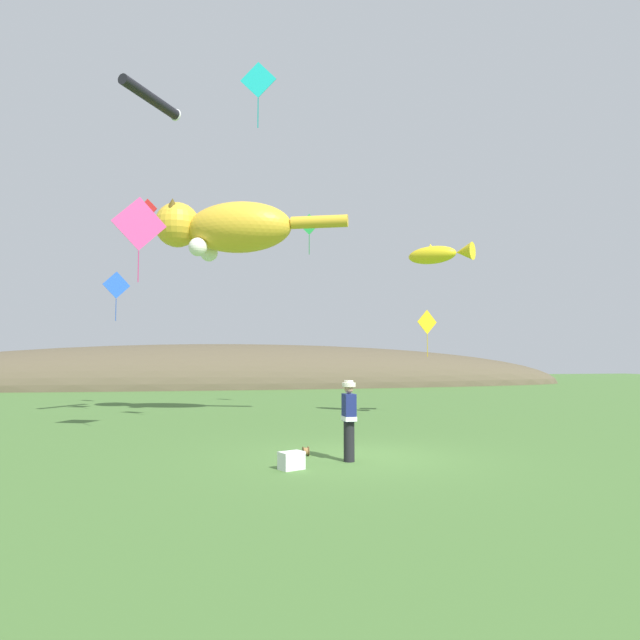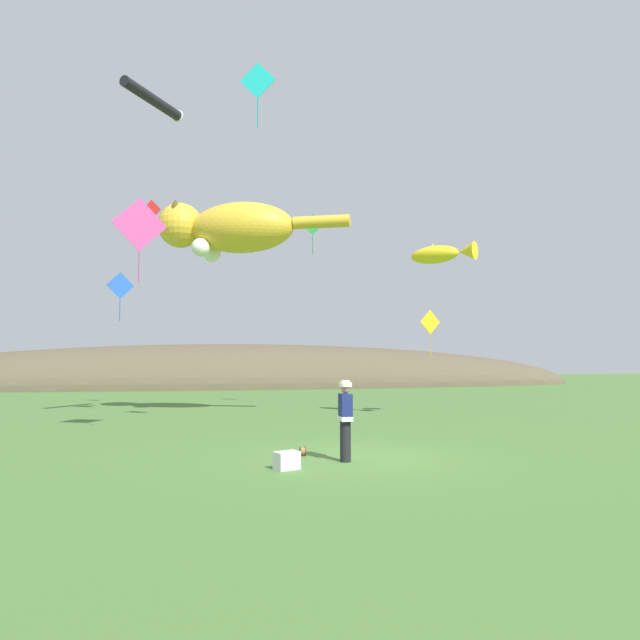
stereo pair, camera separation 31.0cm
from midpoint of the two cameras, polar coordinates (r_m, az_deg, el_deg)
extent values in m
plane|color=#477033|center=(13.38, 4.42, -13.58)|extent=(120.00, 120.00, 0.00)
ellipsoid|color=brown|center=(46.53, -7.64, -6.61)|extent=(58.63, 11.10, 6.81)
cylinder|color=black|center=(12.81, 3.27, -12.03)|extent=(0.24, 0.24, 0.88)
cube|color=navy|center=(12.73, 3.26, -8.73)|extent=(0.25, 0.40, 0.60)
cube|color=white|center=(12.75, 3.26, -9.80)|extent=(0.27, 0.42, 0.10)
sphere|color=tan|center=(12.70, 3.25, -6.89)|extent=(0.20, 0.20, 0.20)
cylinder|color=beige|center=(12.69, 3.25, -6.48)|extent=(0.30, 0.30, 0.09)
cylinder|color=beige|center=(12.69, 3.25, -6.21)|extent=(0.20, 0.20, 0.07)
cylinder|color=olive|center=(13.57, -1.05, -12.99)|extent=(0.12, 0.16, 0.16)
cylinder|color=brown|center=(13.56, -1.31, -12.99)|extent=(0.02, 0.22, 0.22)
cylinder|color=brown|center=(13.59, -0.79, -12.98)|extent=(0.02, 0.22, 0.22)
cube|color=white|center=(11.99, -2.58, -14.00)|extent=(0.57, 0.48, 0.30)
cube|color=white|center=(11.96, -2.58, -13.15)|extent=(0.58, 0.49, 0.06)
ellipsoid|color=gold|center=(22.86, -7.42, 9.13)|extent=(4.69, 3.62, 1.99)
ellipsoid|color=white|center=(22.84, -7.91, 8.23)|extent=(2.97, 2.15, 1.09)
sphere|color=gold|center=(23.80, -13.42, 9.18)|extent=(1.79, 1.79, 1.79)
cone|color=#503E10|center=(23.52, -13.89, 10.98)|extent=(0.83, 0.83, 0.60)
cone|color=#503E10|center=(24.39, -12.93, 10.42)|extent=(0.83, 0.83, 0.60)
sphere|color=white|center=(22.62, -11.47, 7.13)|extent=(0.72, 0.72, 0.72)
sphere|color=white|center=(23.72, -10.38, 6.61)|extent=(0.72, 0.72, 0.72)
cylinder|color=gold|center=(22.15, 0.56, 9.79)|extent=(2.20, 1.28, 0.48)
ellipsoid|color=yellow|center=(21.93, 11.77, 6.41)|extent=(1.81, 1.87, 0.67)
cone|color=yellow|center=(21.48, 14.87, 6.67)|extent=(0.90, 0.90, 0.67)
cone|color=yellow|center=(22.01, 11.62, 7.12)|extent=(0.44, 0.44, 0.31)
sphere|color=black|center=(22.39, 10.54, 6.33)|extent=(0.16, 0.16, 0.16)
cylinder|color=black|center=(21.37, -15.97, 20.44)|extent=(1.88, 2.55, 0.36)
torus|color=white|center=(22.41, -13.63, 19.21)|extent=(0.40, 0.29, 0.44)
cube|color=#19BFBF|center=(18.15, -5.71, 22.74)|extent=(1.02, 0.38, 1.08)
cylinder|color=black|center=(18.16, -5.72, 22.72)|extent=(0.69, 0.26, 0.02)
cube|color=#118585|center=(17.73, -5.74, 19.88)|extent=(0.03, 0.02, 0.90)
cube|color=#E53F8C|center=(17.24, -17.10, 9.12)|extent=(1.49, 0.46, 1.55)
cylinder|color=black|center=(17.25, -17.09, 9.11)|extent=(1.00, 0.31, 0.02)
cube|color=#A02C62|center=(17.01, -17.18, 5.09)|extent=(0.03, 0.02, 0.90)
cube|color=red|center=(26.15, -16.19, 10.53)|extent=(0.84, 0.41, 0.92)
cylinder|color=black|center=(26.16, -16.18, 10.52)|extent=(0.57, 0.28, 0.02)
cube|color=maroon|center=(25.94, -16.22, 8.57)|extent=(0.03, 0.02, 0.90)
cube|color=green|center=(26.13, -0.40, 9.54)|extent=(0.86, 0.45, 0.96)
cylinder|color=black|center=(26.14, -0.41, 9.54)|extent=(0.58, 0.31, 0.02)
cube|color=#1A7C35|center=(25.93, -0.40, 7.54)|extent=(0.03, 0.02, 0.90)
cube|color=yellow|center=(23.45, 11.33, -0.19)|extent=(0.96, 0.29, 1.00)
cylinder|color=black|center=(23.46, 11.31, -0.19)|extent=(0.65, 0.20, 0.02)
cube|color=#A98511|center=(23.41, 11.36, -2.51)|extent=(0.03, 0.02, 0.90)
cube|color=blue|center=(24.61, -18.99, 3.28)|extent=(1.03, 0.44, 1.11)
cylinder|color=black|center=(24.62, -18.99, 3.28)|extent=(0.70, 0.30, 0.02)
cube|color=#1A3E97|center=(24.51, -19.05, 0.95)|extent=(0.03, 0.02, 0.90)
camera|label=1|loc=(0.16, -89.48, -0.04)|focal=32.00mm
camera|label=2|loc=(0.16, 90.52, 0.04)|focal=32.00mm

